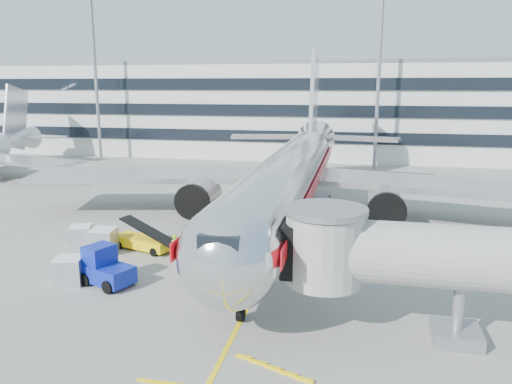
% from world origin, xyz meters
% --- Properties ---
extents(ground, '(180.00, 180.00, 0.00)m').
position_xyz_m(ground, '(0.00, 0.00, 0.00)').
color(ground, gray).
rests_on(ground, ground).
extents(lead_in_line, '(0.25, 70.00, 0.01)m').
position_xyz_m(lead_in_line, '(0.00, 10.00, 0.01)').
color(lead_in_line, yellow).
rests_on(lead_in_line, ground).
extents(main_jet, '(50.95, 48.70, 16.06)m').
position_xyz_m(main_jet, '(0.00, 11.72, 4.23)').
color(main_jet, silver).
rests_on(main_jet, ground).
extents(jet_bridge, '(17.80, 4.50, 7.00)m').
position_xyz_m(jet_bridge, '(12.18, -8.00, 3.87)').
color(jet_bridge, silver).
rests_on(jet_bridge, ground).
extents(terminal, '(150.00, 24.25, 15.60)m').
position_xyz_m(terminal, '(0.00, 57.95, 7.80)').
color(terminal, silver).
rests_on(terminal, ground).
extents(light_mast_west, '(2.40, 1.20, 25.45)m').
position_xyz_m(light_mast_west, '(-35.00, 42.00, 14.88)').
color(light_mast_west, gray).
rests_on(light_mast_west, ground).
extents(light_mast_centre, '(2.40, 1.20, 25.45)m').
position_xyz_m(light_mast_centre, '(8.00, 42.00, 14.88)').
color(light_mast_centre, gray).
rests_on(light_mast_centre, ground).
extents(belt_loader, '(4.94, 3.01, 2.31)m').
position_xyz_m(belt_loader, '(-9.67, 1.65, 0.66)').
color(belt_loader, yellow).
rests_on(belt_loader, ground).
extents(baggage_tug, '(3.64, 2.98, 2.39)m').
position_xyz_m(baggage_tug, '(-9.19, -4.94, 1.04)').
color(baggage_tug, '#0D1F99').
rests_on(baggage_tug, ground).
extents(cargo_container_left, '(1.94, 1.94, 1.60)m').
position_xyz_m(cargo_container_left, '(-14.55, 1.38, 0.81)').
color(cargo_container_left, '#BABDC2').
rests_on(cargo_container_left, ground).
extents(cargo_container_right, '(1.83, 1.83, 1.79)m').
position_xyz_m(cargo_container_right, '(-12.15, 0.37, 0.90)').
color(cargo_container_right, '#BABDC2').
rests_on(cargo_container_right, ground).
extents(cargo_container_front, '(1.98, 1.98, 1.69)m').
position_xyz_m(cargo_container_front, '(-11.37, -5.35, 0.85)').
color(cargo_container_front, '#BABDC2').
rests_on(cargo_container_front, ground).
extents(ramp_worker, '(0.81, 0.74, 1.85)m').
position_xyz_m(ramp_worker, '(-6.52, -0.05, 0.93)').
color(ramp_worker, '#87F71A').
rests_on(ramp_worker, ground).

